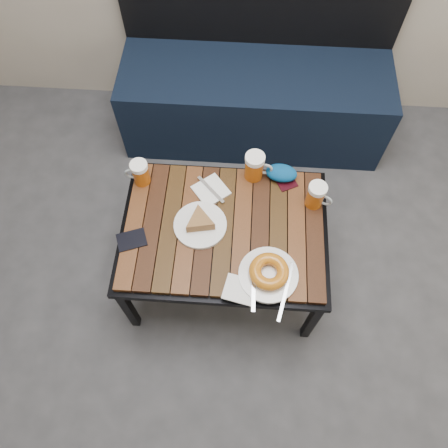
# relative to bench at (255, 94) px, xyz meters

# --- Properties ---
(bench) EXTENTS (1.40, 0.50, 0.95)m
(bench) POSITION_rel_bench_xyz_m (0.00, 0.00, 0.00)
(bench) COLOR black
(bench) RESTS_ON ground
(cafe_table) EXTENTS (0.84, 0.62, 0.47)m
(cafe_table) POSITION_rel_bench_xyz_m (-0.10, -0.94, 0.16)
(cafe_table) COLOR black
(cafe_table) RESTS_ON ground
(beer_mug_left) EXTENTS (0.11, 0.07, 0.12)m
(beer_mug_left) POSITION_rel_bench_xyz_m (-0.47, -0.74, 0.26)
(beer_mug_left) COLOR #AE4E0E
(beer_mug_left) RESTS_ON cafe_table
(beer_mug_centre) EXTENTS (0.12, 0.08, 0.13)m
(beer_mug_centre) POSITION_rel_bench_xyz_m (0.01, -0.68, 0.27)
(beer_mug_centre) COLOR #AE4E0E
(beer_mug_centre) RESTS_ON cafe_table
(beer_mug_right) EXTENTS (0.12, 0.09, 0.12)m
(beer_mug_right) POSITION_rel_bench_xyz_m (0.26, -0.80, 0.26)
(beer_mug_right) COLOR #AE4E0E
(beer_mug_right) RESTS_ON cafe_table
(plate_pie) EXTENTS (0.21, 0.21, 0.06)m
(plate_pie) POSITION_rel_bench_xyz_m (-0.20, -0.94, 0.22)
(plate_pie) COLOR white
(plate_pie) RESTS_ON cafe_table
(plate_bagel) EXTENTS (0.23, 0.30, 0.06)m
(plate_bagel) POSITION_rel_bench_xyz_m (0.08, -1.13, 0.23)
(plate_bagel) COLOR white
(plate_bagel) RESTS_ON cafe_table
(napkin_left) EXTENTS (0.18, 0.18, 0.01)m
(napkin_left) POSITION_rel_bench_xyz_m (-0.17, -0.77, 0.20)
(napkin_left) COLOR white
(napkin_left) RESTS_ON cafe_table
(napkin_right) EXTENTS (0.14, 0.13, 0.01)m
(napkin_right) POSITION_rel_bench_xyz_m (-0.02, -1.20, 0.20)
(napkin_right) COLOR white
(napkin_right) RESTS_ON cafe_table
(passport_navy) EXTENTS (0.13, 0.12, 0.01)m
(passport_navy) POSITION_rel_bench_xyz_m (-0.46, -1.02, 0.20)
(passport_navy) COLOR black
(passport_navy) RESTS_ON cafe_table
(passport_burgundy) EXTENTS (0.12, 0.13, 0.01)m
(passport_burgundy) POSITION_rel_bench_xyz_m (0.14, -0.69, 0.20)
(passport_burgundy) COLOR black
(passport_burgundy) RESTS_ON cafe_table
(knit_pouch) EXTENTS (0.14, 0.10, 0.06)m
(knit_pouch) POSITION_rel_bench_xyz_m (0.12, -0.68, 0.23)
(knit_pouch) COLOR navy
(knit_pouch) RESTS_ON cafe_table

